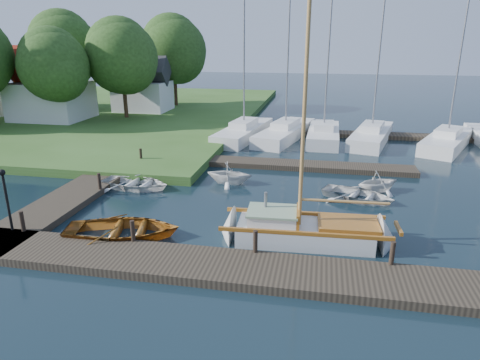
% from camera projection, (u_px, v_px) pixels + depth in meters
% --- Properties ---
extents(ground, '(160.00, 160.00, 0.00)m').
position_uv_depth(ground, '(240.00, 205.00, 19.82)').
color(ground, black).
rests_on(ground, ground).
extents(near_dock, '(18.00, 2.20, 0.30)m').
position_uv_depth(near_dock, '(206.00, 266.00, 14.18)').
color(near_dock, black).
rests_on(near_dock, ground).
extents(left_dock, '(2.20, 18.00, 0.30)m').
position_uv_depth(left_dock, '(102.00, 178.00, 23.07)').
color(left_dock, black).
rests_on(left_dock, ground).
extents(far_dock, '(14.00, 1.60, 0.30)m').
position_uv_depth(far_dock, '(293.00, 165.00, 25.47)').
color(far_dock, black).
rests_on(far_dock, ground).
extents(pontoon, '(30.00, 1.60, 0.30)m').
position_uv_depth(pontoon, '(407.00, 136.00, 32.89)').
color(pontoon, black).
rests_on(pontoon, ground).
extents(shore, '(50.00, 40.00, 0.50)m').
position_uv_depth(shore, '(20.00, 109.00, 45.27)').
color(shore, '#32581D').
rests_on(shore, ground).
extents(mooring_post_0, '(0.16, 0.16, 0.80)m').
position_uv_depth(mooring_post_0, '(22.00, 221.00, 16.29)').
color(mooring_post_0, black).
rests_on(mooring_post_0, near_dock).
extents(mooring_post_1, '(0.16, 0.16, 0.80)m').
position_uv_depth(mooring_post_1, '(133.00, 231.00, 15.48)').
color(mooring_post_1, black).
rests_on(mooring_post_1, near_dock).
extents(mooring_post_2, '(0.16, 0.16, 0.80)m').
position_uv_depth(mooring_post_2, '(255.00, 241.00, 14.67)').
color(mooring_post_2, black).
rests_on(mooring_post_2, near_dock).
extents(mooring_post_3, '(0.16, 0.16, 0.80)m').
position_uv_depth(mooring_post_3, '(392.00, 253.00, 13.87)').
color(mooring_post_3, black).
rests_on(mooring_post_3, near_dock).
extents(mooring_post_4, '(0.16, 0.16, 0.80)m').
position_uv_depth(mooring_post_4, '(99.00, 181.00, 20.86)').
color(mooring_post_4, black).
rests_on(mooring_post_4, left_dock).
extents(mooring_post_5, '(0.16, 0.16, 0.80)m').
position_uv_depth(mooring_post_5, '(141.00, 155.00, 25.52)').
color(mooring_post_5, black).
rests_on(mooring_post_5, left_dock).
extents(lamp_post, '(0.24, 0.24, 2.44)m').
position_uv_depth(lamp_post, '(5.00, 192.00, 16.01)').
color(lamp_post, black).
rests_on(lamp_post, near_dock).
extents(sailboat, '(7.24, 2.31, 9.83)m').
position_uv_depth(sailboat, '(308.00, 233.00, 16.14)').
color(sailboat, silver).
rests_on(sailboat, ground).
extents(dinghy, '(4.89, 3.93, 0.90)m').
position_uv_depth(dinghy, '(122.00, 227.00, 16.39)').
color(dinghy, brown).
rests_on(dinghy, ground).
extents(tender_a, '(3.84, 2.93, 0.74)m').
position_uv_depth(tender_a, '(135.00, 181.00, 21.88)').
color(tender_a, silver).
rests_on(tender_a, ground).
extents(tender_b, '(2.52, 2.21, 1.27)m').
position_uv_depth(tender_b, '(229.00, 172.00, 22.52)').
color(tender_b, silver).
rests_on(tender_b, ground).
extents(tender_c, '(4.07, 3.55, 0.70)m').
position_uv_depth(tender_c, '(358.00, 193.00, 20.28)').
color(tender_c, silver).
rests_on(tender_c, ground).
extents(tender_d, '(2.92, 2.81, 1.19)m').
position_uv_depth(tender_d, '(378.00, 180.00, 21.35)').
color(tender_d, silver).
rests_on(tender_d, ground).
extents(marina_boat_0, '(3.51, 8.77, 10.98)m').
position_uv_depth(marina_boat_0, '(244.00, 131.00, 32.94)').
color(marina_boat_0, silver).
rests_on(marina_boat_0, ground).
extents(marina_boat_1, '(4.25, 9.19, 10.14)m').
position_uv_depth(marina_boat_1, '(285.00, 131.00, 32.78)').
color(marina_boat_1, silver).
rests_on(marina_boat_1, ground).
extents(marina_boat_2, '(2.33, 7.21, 12.44)m').
position_uv_depth(marina_boat_2, '(324.00, 133.00, 31.98)').
color(marina_boat_2, silver).
rests_on(marina_boat_2, ground).
extents(marina_boat_3, '(4.07, 8.48, 12.03)m').
position_uv_depth(marina_boat_3, '(372.00, 134.00, 31.67)').
color(marina_boat_3, silver).
rests_on(marina_boat_3, ground).
extents(marina_boat_4, '(5.26, 8.03, 10.73)m').
position_uv_depth(marina_boat_4, '(447.00, 140.00, 29.97)').
color(marina_boat_4, silver).
rests_on(marina_boat_4, ground).
extents(house_a, '(6.30, 5.00, 6.29)m').
position_uv_depth(house_a, '(50.00, 91.00, 37.39)').
color(house_a, white).
rests_on(house_a, shore).
extents(house_c, '(5.25, 4.00, 5.28)m').
position_uv_depth(house_c, '(143.00, 89.00, 42.03)').
color(house_c, white).
rests_on(house_c, shore).
extents(tree_2, '(5.83, 5.75, 7.82)m').
position_uv_depth(tree_2, '(54.00, 65.00, 34.49)').
color(tree_2, '#332114').
rests_on(tree_2, shore).
extents(tree_3, '(6.41, 6.38, 8.74)m').
position_uv_depth(tree_3, '(122.00, 57.00, 37.33)').
color(tree_3, '#332114').
rests_on(tree_3, shore).
extents(tree_4, '(7.01, 7.01, 9.66)m').
position_uv_depth(tree_4, '(64.00, 49.00, 42.31)').
color(tree_4, '#332114').
rests_on(tree_4, shore).
extents(tree_7, '(6.83, 6.83, 9.38)m').
position_uv_depth(tree_7, '(174.00, 50.00, 44.30)').
color(tree_7, '#332114').
rests_on(tree_7, shore).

